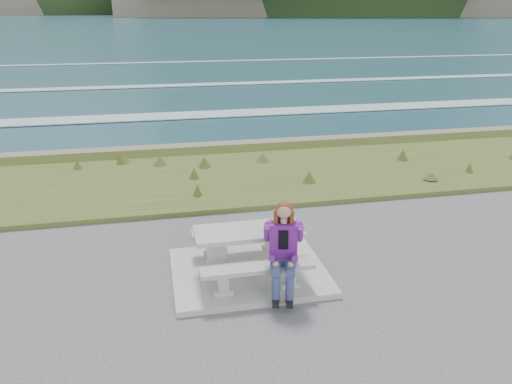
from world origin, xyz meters
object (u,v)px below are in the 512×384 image
Objects in this scene: picnic_table at (249,239)px; bench_seaward at (241,234)px; bench_landward at (257,271)px; seated_woman at (283,262)px.

picnic_table is 0.74m from bench_seaward.
bench_seaward is (0.00, 1.40, 0.00)m from bench_landward.
picnic_table is at bearing 128.74° from seated_woman.
picnic_table is 0.74m from bench_landward.
seated_woman is at bearing -65.74° from picnic_table.
bench_landward is 1.22× the size of seated_woman.
bench_seaward is at bearing 90.00° from bench_landward.
picnic_table is 1.22× the size of seated_woman.
bench_landward is at bearing -90.00° from bench_seaward.
seated_woman reaches higher than bench_seaward.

